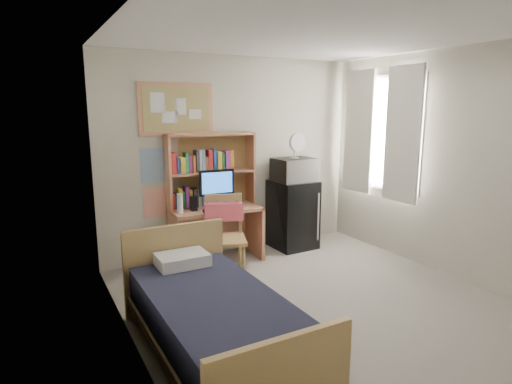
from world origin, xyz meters
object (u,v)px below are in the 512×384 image
mini_fridge (293,214)px  speaker_right (239,200)px  desk_fan (295,147)px  desk (216,234)px  monitor (217,190)px  bulletin_board (176,109)px  bed (216,327)px  microwave (294,170)px  desk_chair (226,239)px  speaker_left (194,204)px

mini_fridge → speaker_right: size_ratio=5.53×
mini_fridge → desk_fan: size_ratio=3.12×
desk → speaker_right: size_ratio=6.56×
monitor → speaker_right: monitor is taller
bulletin_board → bed: (-0.50, -2.30, -1.66)m
mini_fridge → monitor: (-1.17, -0.06, 0.47)m
desk → monitor: size_ratio=2.35×
bed → monitor: size_ratio=3.95×
microwave → desk_chair: bearing=-156.1°
microwave → desk_fan: desk_fan is taller
desk_chair → speaker_left: desk_chair is taller
speaker_left → microwave: microwave is taller
mini_fridge → bed: size_ratio=0.50×
desk → monitor: 0.59m
desk → desk_chair: bearing=-100.5°
desk_chair → desk_fan: bearing=45.0°
desk → bed: 2.20m
mini_fridge → desk_fan: (0.00, -0.02, 0.94)m
speaker_right → desk_fan: size_ratio=0.56×
desk → bed: (-0.87, -2.02, -0.09)m
mini_fridge → speaker_left: bearing=-179.8°
bulletin_board → speaker_right: bearing=-28.4°
speaker_left → microwave: bearing=4.3°
desk_chair → mini_fridge: desk_chair is taller
speaker_right → desk_fan: (0.87, 0.06, 0.63)m
desk_chair → monitor: (0.16, 0.59, 0.45)m
desk_chair → speaker_right: 0.79m
desk_chair → speaker_right: desk_chair is taller
bed → microwave: microwave is taller
bulletin_board → desk_fan: (1.54, -0.30, -0.51)m
microwave → desk_fan: bearing=0.0°
desk_chair → desk_fan: (1.33, 0.63, 0.92)m
speaker_left → desk_fan: (1.47, 0.02, 0.62)m
desk → speaker_left: speaker_left is taller
monitor → desk: bearing=90.0°
bulletin_board → microwave: bulletin_board is taller
mini_fridge → microwave: bearing=-90.0°
bulletin_board → bed: size_ratio=0.50×
mini_fridge → speaker_left: 1.51m
bulletin_board → desk: size_ratio=0.84×
speaker_left → microwave: 1.50m
bulletin_board → bed: bulletin_board is taller
desk → speaker_left: 0.54m
desk_fan → desk: bearing=177.6°
desk → monitor: (-0.00, -0.06, 0.59)m
desk_chair → desk_fan: desk_fan is taller
desk_chair → microwave: size_ratio=1.79×
bulletin_board → desk: 1.64m
bulletin_board → desk_fan: bearing=-11.1°
speaker_left → speaker_right: speaker_left is taller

